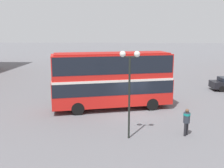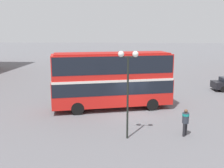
% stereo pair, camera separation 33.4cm
% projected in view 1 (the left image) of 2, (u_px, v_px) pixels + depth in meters
% --- Properties ---
extents(ground_plane, '(240.00, 240.00, 0.00)m').
position_uv_depth(ground_plane, '(133.00, 113.00, 21.27)').
color(ground_plane, slate).
extents(double_decker_bus, '(10.35, 5.07, 4.79)m').
position_uv_depth(double_decker_bus, '(112.00, 77.00, 22.01)').
color(double_decker_bus, red).
rests_on(double_decker_bus, ground_plane).
extents(pedestrian_foreground, '(0.61, 0.61, 1.77)m').
position_uv_depth(pedestrian_foreground, '(187.00, 119.00, 16.59)').
color(pedestrian_foreground, '#232328').
rests_on(pedestrian_foreground, ground_plane).
extents(parked_car_kerb_near, '(4.76, 2.59, 1.52)m').
position_uv_depth(parked_car_kerb_near, '(103.00, 72.00, 37.58)').
color(parked_car_kerb_near, maroon).
rests_on(parked_car_kerb_near, ground_plane).
extents(parked_car_side_street, '(4.40, 2.60, 1.56)m').
position_uv_depth(parked_car_side_street, '(71.00, 78.00, 32.72)').
color(parked_car_side_street, slate).
rests_on(parked_car_side_street, ground_plane).
extents(street_lamp_twin_globe, '(1.20, 0.36, 5.43)m').
position_uv_depth(street_lamp_twin_globe, '(130.00, 73.00, 15.55)').
color(street_lamp_twin_globe, black).
rests_on(street_lamp_twin_globe, ground_plane).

